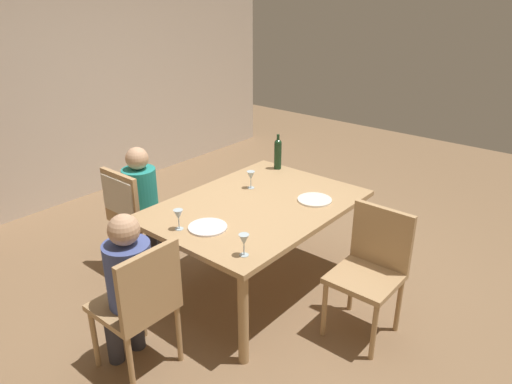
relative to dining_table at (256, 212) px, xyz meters
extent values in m
plane|color=#846647|center=(0.00, 0.00, -0.66)|extent=(10.00, 10.00, 0.00)
cube|color=beige|center=(0.00, 2.79, 0.69)|extent=(6.40, 0.12, 2.70)
cube|color=tan|center=(0.00, 0.00, 0.05)|extent=(1.65, 1.19, 0.04)
cylinder|color=tan|center=(-0.76, -0.52, -0.31)|extent=(0.07, 0.07, 0.69)
cylinder|color=tan|center=(0.76, -0.52, -0.31)|extent=(0.07, 0.07, 0.69)
cylinder|color=tan|center=(-0.76, 0.52, -0.31)|extent=(0.07, 0.07, 0.69)
cylinder|color=tan|center=(0.76, 0.52, -0.31)|extent=(0.07, 0.07, 0.69)
cylinder|color=tan|center=(-0.18, 1.16, -0.44)|extent=(0.04, 0.04, 0.44)
cylinder|color=tan|center=(-0.18, 0.78, -0.44)|extent=(0.04, 0.04, 0.44)
cylinder|color=tan|center=(-0.56, 1.16, -0.44)|extent=(0.04, 0.04, 0.44)
cylinder|color=tan|center=(-0.56, 0.78, -0.44)|extent=(0.04, 0.04, 0.44)
cube|color=tan|center=(-0.37, 0.97, -0.20)|extent=(0.44, 0.44, 0.04)
cube|color=tan|center=(-0.57, 0.97, 0.04)|extent=(0.04, 0.44, 0.44)
cube|color=beige|center=(-0.57, 0.97, 0.06)|extent=(0.07, 0.40, 0.31)
cylinder|color=tan|center=(-1.40, 0.19, -0.44)|extent=(0.04, 0.04, 0.44)
cylinder|color=tan|center=(-1.02, 0.19, -0.44)|extent=(0.04, 0.04, 0.44)
cylinder|color=tan|center=(-1.40, -0.19, -0.44)|extent=(0.04, 0.04, 0.44)
cylinder|color=tan|center=(-1.02, -0.19, -0.44)|extent=(0.04, 0.04, 0.44)
cube|color=tan|center=(-1.21, 0.00, -0.20)|extent=(0.44, 0.44, 0.04)
cube|color=tan|center=(-1.21, -0.20, 0.04)|extent=(0.44, 0.04, 0.44)
cylinder|color=tan|center=(-0.19, -1.16, -0.44)|extent=(0.04, 0.04, 0.44)
cylinder|color=tan|center=(-0.19, -0.78, -0.44)|extent=(0.04, 0.04, 0.44)
cylinder|color=tan|center=(0.19, -1.16, -0.44)|extent=(0.04, 0.04, 0.44)
cylinder|color=tan|center=(0.19, -0.78, -0.44)|extent=(0.04, 0.04, 0.44)
cube|color=tan|center=(0.00, -0.97, -0.20)|extent=(0.44, 0.44, 0.04)
cube|color=tan|center=(0.20, -0.97, 0.04)|extent=(0.04, 0.44, 0.44)
cylinder|color=#33333D|center=(-0.24, 1.06, -0.43)|extent=(0.10, 0.10, 0.46)
cylinder|color=#33333D|center=(-0.24, 0.89, -0.43)|extent=(0.10, 0.10, 0.46)
cylinder|color=teal|center=(-0.37, 0.97, 0.02)|extent=(0.28, 0.28, 0.44)
sphere|color=tan|center=(-0.37, 0.97, 0.33)|extent=(0.19, 0.19, 0.19)
cylinder|color=#33333D|center=(-1.29, 0.13, -0.43)|extent=(0.11, 0.11, 0.46)
cylinder|color=#33333D|center=(-1.12, 0.13, -0.43)|extent=(0.11, 0.11, 0.46)
cylinder|color=#475699|center=(-1.21, 0.00, 0.02)|extent=(0.29, 0.29, 0.44)
sphere|color=tan|center=(-1.21, 0.00, 0.34)|extent=(0.19, 0.19, 0.19)
cylinder|color=#19381E|center=(0.73, 0.35, 0.19)|extent=(0.07, 0.07, 0.24)
sphere|color=#19381E|center=(0.73, 0.35, 0.32)|extent=(0.07, 0.07, 0.07)
cylinder|color=#19381E|center=(0.73, 0.35, 0.37)|extent=(0.03, 0.03, 0.07)
cylinder|color=silver|center=(-0.67, 0.14, 0.08)|extent=(0.06, 0.06, 0.00)
cylinder|color=silver|center=(-0.67, 0.14, 0.11)|extent=(0.01, 0.01, 0.07)
cone|color=silver|center=(-0.67, 0.14, 0.19)|extent=(0.07, 0.07, 0.07)
cylinder|color=silver|center=(-0.65, -0.44, 0.08)|extent=(0.06, 0.06, 0.00)
cylinder|color=silver|center=(-0.65, -0.44, 0.11)|extent=(0.01, 0.01, 0.07)
cone|color=silver|center=(-0.65, -0.44, 0.19)|extent=(0.07, 0.07, 0.07)
cylinder|color=silver|center=(0.22, 0.24, 0.08)|extent=(0.06, 0.06, 0.00)
cylinder|color=silver|center=(0.22, 0.24, 0.11)|extent=(0.01, 0.01, 0.07)
cone|color=silver|center=(0.22, 0.24, 0.19)|extent=(0.07, 0.07, 0.07)
cylinder|color=white|center=(0.34, -0.32, 0.08)|extent=(0.27, 0.27, 0.01)
cylinder|color=white|center=(-0.53, 0.00, 0.08)|extent=(0.28, 0.28, 0.01)
camera|label=1|loc=(-2.60, -2.17, 1.64)|focal=33.49mm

